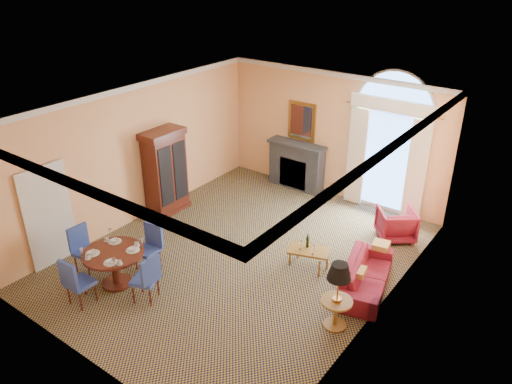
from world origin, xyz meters
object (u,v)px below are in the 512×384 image
Objects in this scene: dining_table at (114,260)px; sofa at (366,275)px; armchair at (396,224)px; armoire at (165,173)px; side_table at (338,287)px; coffee_table at (309,251)px.

sofa is (3.89, 2.73, -0.26)m from dining_table.
dining_table reaches higher than armchair.
dining_table is at bearing 110.70° from sofa.
dining_table is 4.76m from sofa.
side_table is at bearing -13.83° from armoire.
coffee_table is (4.04, -0.07, -0.61)m from armoire.
armoire is 2.27× the size of coffee_table.
dining_table is at bearing -160.17° from side_table.
armoire is 5.48m from side_table.
sofa is 2.10× the size of coffee_table.
armchair is at bearing 95.20° from side_table.
coffee_table is at bearing -0.97° from armoire.
side_table is (5.32, -1.31, -0.19)m from armoire.
sofa is 2.44× the size of armchair.
dining_table is at bearing 14.09° from armchair.
coffee_table is (-1.23, -0.06, 0.11)m from sofa.
armchair reaches higher than sofa.
armoire is at bearing 116.76° from dining_table.
side_table reaches higher than armchair.
sofa is at bearing -0.06° from armoire.
armoire is at bearing 75.65° from sofa.
armchair is at bearing 22.18° from armoire.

